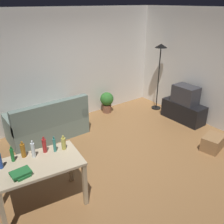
# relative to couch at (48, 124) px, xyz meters

# --- Properties ---
(ground_plane) EXTENTS (5.20, 4.40, 0.02)m
(ground_plane) POSITION_rel_couch_xyz_m (0.86, -1.59, -0.32)
(ground_plane) COLOR olive
(wall_rear) EXTENTS (5.20, 0.10, 2.70)m
(wall_rear) POSITION_rel_couch_xyz_m (0.86, 0.61, 1.04)
(wall_rear) COLOR silver
(wall_rear) RESTS_ON ground_plane
(wall_right) EXTENTS (0.10, 4.40, 2.70)m
(wall_right) POSITION_rel_couch_xyz_m (3.46, -1.59, 1.04)
(wall_right) COLOR silver
(wall_right) RESTS_ON ground_plane
(couch) EXTENTS (1.67, 0.84, 0.92)m
(couch) POSITION_rel_couch_xyz_m (0.00, 0.00, 0.00)
(couch) COLOR slate
(couch) RESTS_ON ground_plane
(tv_stand) EXTENTS (0.44, 1.10, 0.48)m
(tv_stand) POSITION_rel_couch_xyz_m (3.11, -1.25, -0.07)
(tv_stand) COLOR black
(tv_stand) RESTS_ON ground_plane
(tv) EXTENTS (0.41, 0.60, 0.44)m
(tv) POSITION_rel_couch_xyz_m (3.11, -1.25, 0.39)
(tv) COLOR #2D2D33
(tv) RESTS_ON tv_stand
(torchiere_lamp) EXTENTS (0.32, 0.32, 1.81)m
(torchiere_lamp) POSITION_rel_couch_xyz_m (3.11, -0.32, 1.10)
(torchiere_lamp) COLOR black
(torchiere_lamp) RESTS_ON ground_plane
(desk) EXTENTS (1.28, 0.85, 0.76)m
(desk) POSITION_rel_couch_xyz_m (-0.90, -1.84, 0.34)
(desk) COLOR #C6B28E
(desk) RESTS_ON ground_plane
(potted_plant) EXTENTS (0.36, 0.36, 0.57)m
(potted_plant) POSITION_rel_couch_xyz_m (1.83, 0.31, 0.02)
(potted_plant) COLOR brown
(potted_plant) RESTS_ON ground_plane
(storage_box) EXTENTS (0.54, 0.43, 0.30)m
(storage_box) POSITION_rel_couch_xyz_m (2.49, -2.50, -0.16)
(storage_box) COLOR olive
(storage_box) RESTS_ON ground_plane
(bottle_blue) EXTENTS (0.05, 0.05, 0.27)m
(bottle_blue) POSITION_rel_couch_xyz_m (-1.34, -1.67, 0.57)
(bottle_blue) COLOR #2347A3
(bottle_blue) RESTS_ON desk
(bottle_green) EXTENTS (0.05, 0.05, 0.24)m
(bottle_green) POSITION_rel_couch_xyz_m (-1.16, -1.60, 0.56)
(bottle_green) COLOR #1E722D
(bottle_green) RESTS_ON desk
(bottle_amber) EXTENTS (0.07, 0.07, 0.25)m
(bottle_amber) POSITION_rel_couch_xyz_m (-1.01, -1.59, 0.56)
(bottle_amber) COLOR #9E6019
(bottle_amber) RESTS_ON desk
(bottle_clear) EXTENTS (0.06, 0.06, 0.27)m
(bottle_clear) POSITION_rel_couch_xyz_m (-0.89, -1.68, 0.57)
(bottle_clear) COLOR silver
(bottle_clear) RESTS_ON desk
(bottle_red) EXTENTS (0.06, 0.06, 0.25)m
(bottle_red) POSITION_rel_couch_xyz_m (-0.71, -1.65, 0.56)
(bottle_red) COLOR #AD2323
(bottle_red) RESTS_ON desk
(bottle_tall) EXTENTS (0.05, 0.05, 0.25)m
(bottle_tall) POSITION_rel_couch_xyz_m (-0.58, -1.73, 0.56)
(bottle_tall) COLOR teal
(bottle_tall) RESTS_ON desk
(bottle_squat) EXTENTS (0.07, 0.07, 0.23)m
(bottle_squat) POSITION_rel_couch_xyz_m (-0.45, -1.75, 0.55)
(bottle_squat) COLOR #BCB24C
(bottle_squat) RESTS_ON desk
(book_stack) EXTENTS (0.26, 0.20, 0.07)m
(book_stack) POSITION_rel_couch_xyz_m (-1.17, -1.99, 0.49)
(book_stack) COLOR #236B33
(book_stack) RESTS_ON desk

